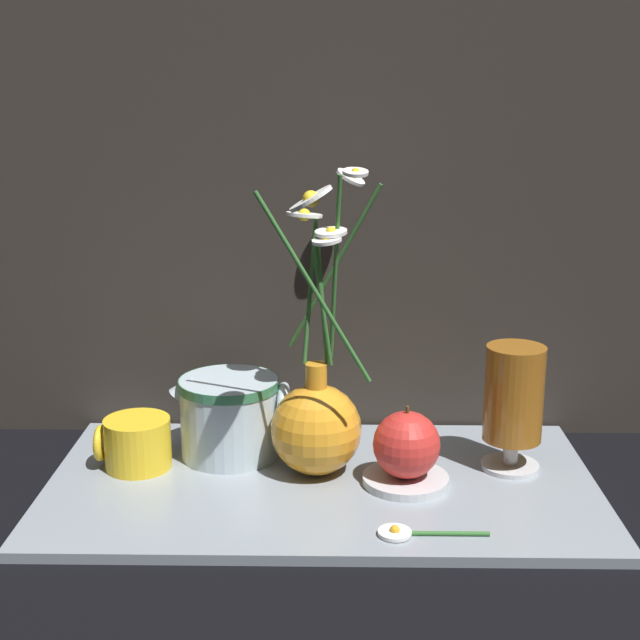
% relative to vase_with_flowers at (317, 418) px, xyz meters
% --- Properties ---
extents(ground_plane, '(6.00, 6.00, 0.00)m').
position_rel_vase_with_flowers_xyz_m(ground_plane, '(0.01, -0.02, -0.08)').
color(ground_plane, black).
extents(shelf, '(0.66, 0.36, 0.01)m').
position_rel_vase_with_flowers_xyz_m(shelf, '(0.01, -0.02, -0.08)').
color(shelf, gray).
rests_on(shelf, ground_plane).
extents(backdrop_wall, '(1.16, 0.02, 1.10)m').
position_rel_vase_with_flowers_xyz_m(backdrop_wall, '(0.01, 0.17, 0.47)').
color(backdrop_wall, '#2D2823').
rests_on(backdrop_wall, ground_plane).
extents(vase_with_flowers, '(0.14, 0.28, 0.37)m').
position_rel_vase_with_flowers_xyz_m(vase_with_flowers, '(0.00, 0.00, 0.00)').
color(vase_with_flowers, orange).
rests_on(vase_with_flowers, shelf).
extents(yellow_mug, '(0.09, 0.08, 0.06)m').
position_rel_vase_with_flowers_xyz_m(yellow_mug, '(-0.22, 0.01, -0.04)').
color(yellow_mug, yellow).
rests_on(yellow_mug, shelf).
extents(ceramic_pitcher, '(0.15, 0.13, 0.11)m').
position_rel_vase_with_flowers_xyz_m(ceramic_pitcher, '(-0.11, 0.05, -0.01)').
color(ceramic_pitcher, silver).
rests_on(ceramic_pitcher, shelf).
extents(tea_glass, '(0.07, 0.07, 0.16)m').
position_rel_vase_with_flowers_xyz_m(tea_glass, '(0.24, 0.02, 0.02)').
color(tea_glass, silver).
rests_on(tea_glass, shelf).
extents(saucer_plate, '(0.10, 0.10, 0.01)m').
position_rel_vase_with_flowers_xyz_m(saucer_plate, '(0.11, -0.03, -0.06)').
color(saucer_plate, silver).
rests_on(saucer_plate, shelf).
extents(orange_fruit, '(0.08, 0.08, 0.09)m').
position_rel_vase_with_flowers_xyz_m(orange_fruit, '(0.11, -0.03, -0.02)').
color(orange_fruit, red).
rests_on(orange_fruit, saucer_plate).
extents(loose_daisy, '(0.12, 0.04, 0.01)m').
position_rel_vase_with_flowers_xyz_m(loose_daisy, '(0.10, -0.16, -0.07)').
color(loose_daisy, '#336B2D').
rests_on(loose_daisy, shelf).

